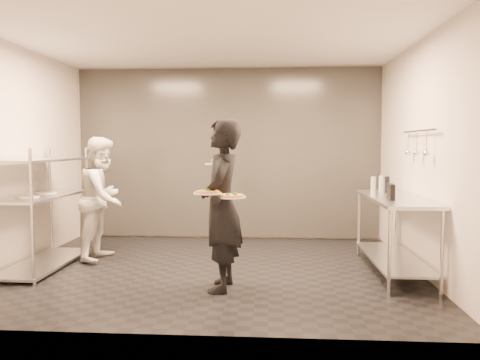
# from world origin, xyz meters

# --- Properties ---
(room_shell) EXTENTS (5.00, 4.00, 2.80)m
(room_shell) POSITION_xyz_m (0.00, 1.18, 1.40)
(room_shell) COLOR black
(room_shell) RESTS_ON ground
(pass_rack) EXTENTS (0.60, 1.60, 1.50)m
(pass_rack) POSITION_xyz_m (-2.15, -0.00, 0.77)
(pass_rack) COLOR silver
(pass_rack) RESTS_ON ground
(prep_counter) EXTENTS (0.60, 1.80, 0.92)m
(prep_counter) POSITION_xyz_m (2.18, 0.00, 0.63)
(prep_counter) COLOR silver
(prep_counter) RESTS_ON ground
(utensil_rail) EXTENTS (0.07, 1.20, 0.31)m
(utensil_rail) POSITION_xyz_m (2.43, -0.00, 1.55)
(utensil_rail) COLOR silver
(utensil_rail) RESTS_ON room_shell
(waiter) EXTENTS (0.45, 0.67, 1.81)m
(waiter) POSITION_xyz_m (0.19, -0.78, 0.90)
(waiter) COLOR black
(waiter) RESTS_ON ground
(chef) EXTENTS (0.68, 0.84, 1.64)m
(chef) POSITION_xyz_m (-1.55, 0.48, 0.82)
(chef) COLOR silver
(chef) RESTS_ON ground
(pizza_plate_near) EXTENTS (0.29, 0.29, 0.05)m
(pizza_plate_near) POSITION_xyz_m (0.07, -1.00, 1.06)
(pizza_plate_near) COLOR white
(pizza_plate_near) RESTS_ON waiter
(pizza_plate_far) EXTENTS (0.30, 0.30, 0.05)m
(pizza_plate_far) POSITION_xyz_m (0.31, -0.98, 1.02)
(pizza_plate_far) COLOR white
(pizza_plate_far) RESTS_ON waiter
(salad_plate) EXTENTS (0.25, 0.25, 0.07)m
(salad_plate) POSITION_xyz_m (0.10, -0.50, 1.35)
(salad_plate) COLOR white
(salad_plate) RESTS_ON waiter
(pos_monitor) EXTENTS (0.07, 0.25, 0.18)m
(pos_monitor) POSITION_xyz_m (2.06, -0.30, 1.01)
(pos_monitor) COLOR black
(pos_monitor) RESTS_ON prep_counter
(bottle_green) EXTENTS (0.06, 0.06, 0.22)m
(bottle_green) POSITION_xyz_m (2.00, 0.36, 1.03)
(bottle_green) COLOR gray
(bottle_green) RESTS_ON prep_counter
(bottle_clear) EXTENTS (0.06, 0.06, 0.20)m
(bottle_clear) POSITION_xyz_m (2.20, 0.80, 1.02)
(bottle_clear) COLOR gray
(bottle_clear) RESTS_ON prep_counter
(bottle_dark) EXTENTS (0.06, 0.06, 0.21)m
(bottle_dark) POSITION_xyz_m (2.20, 0.48, 1.03)
(bottle_dark) COLOR black
(bottle_dark) RESTS_ON prep_counter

